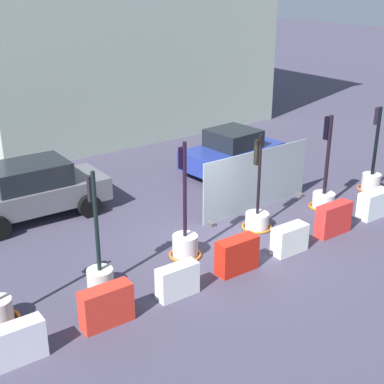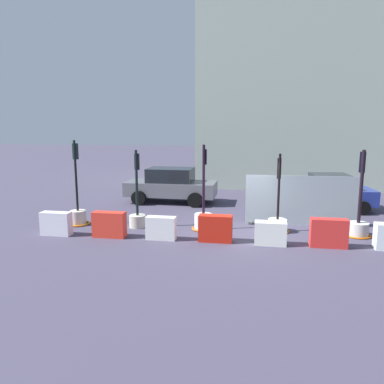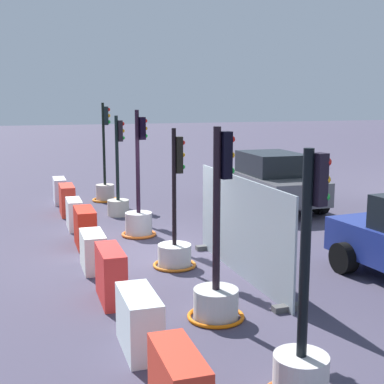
{
  "view_description": "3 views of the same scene",
  "coord_description": "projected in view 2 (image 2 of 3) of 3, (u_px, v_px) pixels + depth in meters",
  "views": [
    {
      "loc": [
        -8.89,
        -10.08,
        6.93
      ],
      "look_at": [
        -0.73,
        0.85,
        1.44
      ],
      "focal_mm": 50.87,
      "sensor_mm": 36.0,
      "label": 1
    },
    {
      "loc": [
        0.18,
        -13.26,
        3.79
      ],
      "look_at": [
        -1.95,
        0.77,
        1.3
      ],
      "focal_mm": 35.3,
      "sensor_mm": 36.0,
      "label": 2
    },
    {
      "loc": [
        11.45,
        -2.74,
        3.42
      ],
      "look_at": [
        0.74,
        0.88,
        1.44
      ],
      "focal_mm": 50.38,
      "sensor_mm": 36.0,
      "label": 3
    }
  ],
  "objects": [
    {
      "name": "construction_barrier_3",
      "position": [
        215.0,
        228.0,
        12.48
      ],
      "size": [
        1.11,
        0.45,
        0.89
      ],
      "color": "red",
      "rests_on": "ground_plane"
    },
    {
      "name": "traffic_light_1",
      "position": [
        137.0,
        213.0,
        14.26
      ],
      "size": [
        0.63,
        0.63,
        2.92
      ],
      "color": "beige",
      "rests_on": "ground_plane"
    },
    {
      "name": "car_blue_estate",
      "position": [
        329.0,
        193.0,
        17.22
      ],
      "size": [
        3.94,
        2.45,
        1.63
      ],
      "color": "navy",
      "rests_on": "ground_plane"
    },
    {
      "name": "car_grey_saloon",
      "position": [
        171.0,
        185.0,
        18.86
      ],
      "size": [
        4.52,
        2.31,
        1.73
      ],
      "color": "slate",
      "rests_on": "ground_plane"
    },
    {
      "name": "construction_barrier_5",
      "position": [
        329.0,
        233.0,
        11.9
      ],
      "size": [
        1.14,
        0.41,
        0.92
      ],
      "color": "red",
      "rests_on": "ground_plane"
    },
    {
      "name": "ground_plane",
      "position": [
        242.0,
        233.0,
        13.59
      ],
      "size": [
        120.0,
        120.0,
        0.0
      ],
      "primitive_type": "plane",
      "color": "#443F53"
    },
    {
      "name": "traffic_light_4",
      "position": [
        358.0,
        222.0,
        13.1
      ],
      "size": [
        0.9,
        0.9,
        3.0
      ],
      "color": "silver",
      "rests_on": "ground_plane"
    },
    {
      "name": "traffic_light_0",
      "position": [
        78.0,
        212.0,
        14.64
      ],
      "size": [
        0.87,
        0.87,
        3.27
      ],
      "color": "beige",
      "rests_on": "ground_plane"
    },
    {
      "name": "traffic_light_3",
      "position": [
        277.0,
        221.0,
        13.67
      ],
      "size": [
        0.89,
        0.89,
        2.83
      ],
      "color": "silver",
      "rests_on": "ground_plane"
    },
    {
      "name": "construction_barrier_1",
      "position": [
        109.0,
        225.0,
        12.98
      ],
      "size": [
        1.14,
        0.42,
        0.88
      ],
      "color": "red",
      "rests_on": "ground_plane"
    },
    {
      "name": "traffic_light_2",
      "position": [
        203.0,
        217.0,
        13.93
      ],
      "size": [
        0.87,
        0.87,
        3.14
      ],
      "color": "silver",
      "rests_on": "ground_plane"
    },
    {
      "name": "building_main_facade",
      "position": [
        304.0,
        94.0,
        25.77
      ],
      "size": [
        14.28,
        10.06,
        11.9
      ],
      "color": "#A3B2A0",
      "rests_on": "ground_plane"
    },
    {
      "name": "construction_barrier_2",
      "position": [
        161.0,
        228.0,
        12.72
      ],
      "size": [
        1.01,
        0.38,
        0.79
      ],
      "color": "white",
      "rests_on": "ground_plane"
    },
    {
      "name": "construction_barrier_4",
      "position": [
        270.0,
        233.0,
        12.14
      ],
      "size": [
        1.02,
        0.45,
        0.76
      ],
      "color": "white",
      "rests_on": "ground_plane"
    },
    {
      "name": "construction_barrier_0",
      "position": [
        56.0,
        224.0,
        13.23
      ],
      "size": [
        1.07,
        0.4,
        0.82
      ],
      "color": "white",
      "rests_on": "ground_plane"
    },
    {
      "name": "site_fence_panel",
      "position": [
        301.0,
        202.0,
        14.46
      ],
      "size": [
        4.22,
        0.5,
        1.93
      ],
      "color": "#91A0A9",
      "rests_on": "ground_plane"
    }
  ]
}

